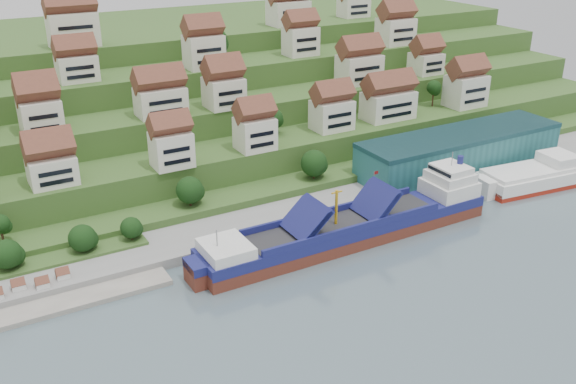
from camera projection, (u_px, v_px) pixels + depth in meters
ground at (332, 246)px, 138.78m from camera, size 300.00×300.00×0.00m
quay at (367, 197)px, 159.27m from camera, size 180.00×14.00×2.20m
pebble_beach at (42, 289)px, 122.00m from camera, size 45.00×20.00×1.00m
hillside at (166, 90)px, 216.86m from camera, size 260.00×128.00×31.00m
hillside_village at (214, 79)px, 175.90m from camera, size 157.52×65.67×29.38m
hillside_trees at (219, 134)px, 161.11m from camera, size 142.31×61.99×32.28m
warehouse at (460, 150)px, 172.81m from camera, size 60.00×15.00×10.00m
flagpole at (374, 184)px, 152.10m from camera, size 1.28×0.16×8.00m
beach_huts at (31, 288)px, 119.46m from camera, size 14.40×3.70×2.20m
cargo_ship at (356, 227)px, 140.53m from camera, size 69.42×11.16×15.27m
second_ship at (536, 177)px, 167.70m from camera, size 30.95×14.22×8.68m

